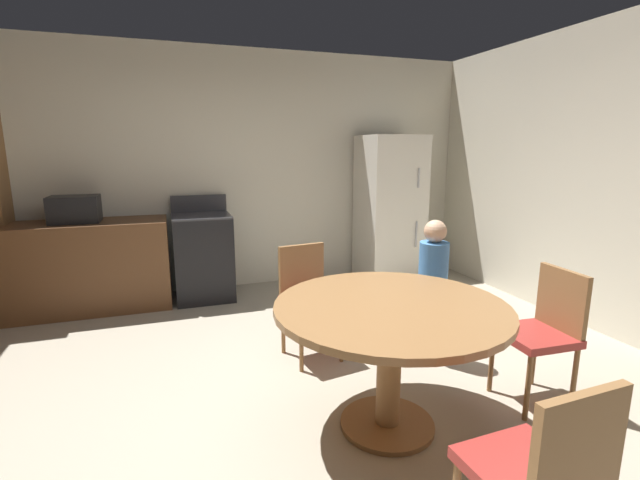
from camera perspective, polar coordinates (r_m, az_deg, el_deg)
name	(u,v)px	position (r m, az deg, el deg)	size (l,w,h in m)	color
ground_plane	(313,416)	(2.91, -0.96, -21.81)	(14.00, 14.00, 0.00)	#A89E89
wall_back	(236,171)	(5.26, -10.81, 8.71)	(5.93, 0.12, 2.70)	silver
kitchen_counter	(69,268)	(5.03, -29.60, -3.14)	(1.88, 0.60, 0.90)	brown
oven_range	(203,256)	(4.94, -14.83, -2.01)	(0.60, 0.60, 1.10)	black
refrigerator	(389,210)	(5.41, 8.94, 3.86)	(0.68, 0.68, 1.76)	silver
microwave	(75,209)	(4.91, -29.08, 3.49)	(0.44, 0.32, 0.26)	black
dining_table	(390,329)	(2.57, 9.05, -11.29)	(1.31, 1.31, 0.76)	olive
chair_north	(308,294)	(3.46, -1.57, -6.93)	(0.46, 0.46, 0.87)	olive
chair_south	(544,472)	(1.91, 26.90, -25.17)	(0.42, 0.42, 0.87)	olive
chair_east	(544,327)	(3.18, 26.97, -9.98)	(0.42, 0.42, 0.87)	olive
person_child	(432,286)	(3.50, 14.30, -5.77)	(0.31, 0.31, 1.09)	#3D4C84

